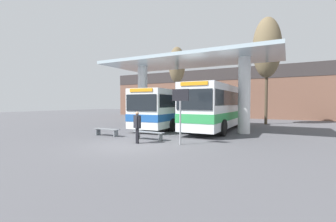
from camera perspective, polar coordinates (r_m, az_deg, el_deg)
ground_plane at (r=11.56m, az=-9.48°, el=-8.59°), size 100.00×100.00×0.00m
townhouse_backdrop at (r=32.99m, az=16.02°, el=5.44°), size 40.00×0.58×7.06m
station_canopy at (r=17.84m, az=5.03°, el=10.10°), size 13.52×5.66×5.52m
transit_bus_left_bay at (r=20.62m, az=2.21°, el=1.01°), size 3.21×12.38×3.13m
transit_bus_center_bay at (r=18.26m, az=12.83°, el=1.29°), size 2.75×10.76×3.40m
waiting_bench_near_pillar at (r=15.08m, az=-15.30°, el=-4.80°), size 1.89×0.44×0.46m
waiting_bench_mid_platform at (r=13.08m, az=-4.92°, el=-5.77°), size 1.96×0.44×0.46m
info_sign_platform at (r=11.41m, az=3.15°, el=1.53°), size 0.90×0.09×2.83m
pedestrian_waiting at (r=11.88m, az=-7.83°, el=-3.33°), size 0.57×0.43×1.67m
poplar_tree_behind_left at (r=25.01m, az=23.84°, el=14.43°), size 2.70×2.70×10.58m
poplar_tree_behind_right at (r=28.14m, az=2.28°, el=11.16°), size 2.02×2.02×9.01m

